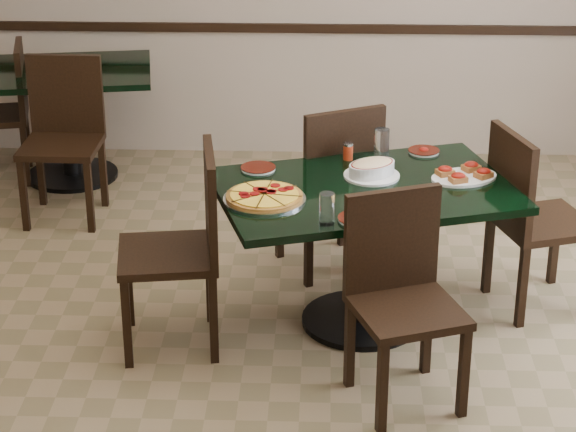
{
  "coord_description": "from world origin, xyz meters",
  "views": [
    {
      "loc": [
        0.1,
        -4.74,
        2.82
      ],
      "look_at": [
        -0.07,
        0.0,
        0.72
      ],
      "focal_mm": 70.0,
      "sensor_mm": 36.0,
      "label": 1
    }
  ],
  "objects_px": {
    "back_table": "(67,102)",
    "chair_right": "(528,211)",
    "back_chair_left": "(7,105)",
    "bruschetta_platter": "(464,174)",
    "chair_left": "(187,238)",
    "pepperoni_pizza": "(264,197)",
    "bread_basket": "(405,199)",
    "main_table": "(364,221)",
    "chair_far": "(334,179)",
    "chair_near": "(400,286)",
    "lasagna_casserole": "(372,168)",
    "back_chair_near": "(64,128)"
  },
  "relations": [
    {
      "from": "back_chair_left",
      "to": "bruschetta_platter",
      "type": "xyz_separation_m",
      "value": [
        2.78,
        -1.8,
        0.27
      ]
    },
    {
      "from": "chair_near",
      "to": "lasagna_casserole",
      "type": "relative_size",
      "value": 3.18
    },
    {
      "from": "bread_basket",
      "to": "back_table",
      "type": "bearing_deg",
      "value": 125.09
    },
    {
      "from": "main_table",
      "to": "back_table",
      "type": "height_order",
      "value": "same"
    },
    {
      "from": "main_table",
      "to": "bruschetta_platter",
      "type": "distance_m",
      "value": 0.55
    },
    {
      "from": "back_chair_near",
      "to": "bruschetta_platter",
      "type": "relative_size",
      "value": 2.39
    },
    {
      "from": "main_table",
      "to": "chair_far",
      "type": "height_order",
      "value": "chair_far"
    },
    {
      "from": "main_table",
      "to": "pepperoni_pizza",
      "type": "height_order",
      "value": "pepperoni_pizza"
    },
    {
      "from": "back_table",
      "to": "lasagna_casserole",
      "type": "bearing_deg",
      "value": -51.95
    },
    {
      "from": "chair_far",
      "to": "lasagna_casserole",
      "type": "bearing_deg",
      "value": 86.28
    },
    {
      "from": "chair_right",
      "to": "back_chair_left",
      "type": "bearing_deg",
      "value": 43.1
    },
    {
      "from": "main_table",
      "to": "chair_near",
      "type": "distance_m",
      "value": 0.64
    },
    {
      "from": "chair_near",
      "to": "back_chair_near",
      "type": "relative_size",
      "value": 0.97
    },
    {
      "from": "main_table",
      "to": "bruschetta_platter",
      "type": "height_order",
      "value": "bruschetta_platter"
    },
    {
      "from": "back_table",
      "to": "bruschetta_platter",
      "type": "height_order",
      "value": "bruschetta_platter"
    },
    {
      "from": "bread_basket",
      "to": "main_table",
      "type": "bearing_deg",
      "value": 118.69
    },
    {
      "from": "chair_right",
      "to": "back_chair_left",
      "type": "relative_size",
      "value": 1.07
    },
    {
      "from": "chair_right",
      "to": "pepperoni_pizza",
      "type": "relative_size",
      "value": 2.47
    },
    {
      "from": "back_table",
      "to": "back_chair_left",
      "type": "relative_size",
      "value": 1.35
    },
    {
      "from": "bread_basket",
      "to": "pepperoni_pizza",
      "type": "bearing_deg",
      "value": 166.6
    },
    {
      "from": "back_table",
      "to": "chair_near",
      "type": "bearing_deg",
      "value": -60.37
    },
    {
      "from": "chair_far",
      "to": "chair_near",
      "type": "bearing_deg",
      "value": 77.82
    },
    {
      "from": "bread_basket",
      "to": "chair_left",
      "type": "bearing_deg",
      "value": 170.44
    },
    {
      "from": "back_chair_near",
      "to": "back_chair_left",
      "type": "distance_m",
      "value": 0.76
    },
    {
      "from": "back_chair_near",
      "to": "pepperoni_pizza",
      "type": "xyz_separation_m",
      "value": [
        1.31,
        -1.53,
        0.22
      ]
    },
    {
      "from": "chair_left",
      "to": "lasagna_casserole",
      "type": "height_order",
      "value": "chair_left"
    },
    {
      "from": "chair_far",
      "to": "back_chair_left",
      "type": "relative_size",
      "value": 1.08
    },
    {
      "from": "back_chair_near",
      "to": "bruschetta_platter",
      "type": "xyz_separation_m",
      "value": [
        2.27,
        -1.23,
        0.22
      ]
    },
    {
      "from": "bruschetta_platter",
      "to": "bread_basket",
      "type": "bearing_deg",
      "value": -154.5
    },
    {
      "from": "main_table",
      "to": "back_table",
      "type": "xyz_separation_m",
      "value": [
        -1.89,
        1.93,
        -0.04
      ]
    },
    {
      "from": "chair_far",
      "to": "chair_near",
      "type": "xyz_separation_m",
      "value": [
        0.29,
        -1.2,
        -0.02
      ]
    },
    {
      "from": "lasagna_casserole",
      "to": "bread_basket",
      "type": "height_order",
      "value": "bread_basket"
    },
    {
      "from": "lasagna_casserole",
      "to": "bruschetta_platter",
      "type": "relative_size",
      "value": 0.73
    },
    {
      "from": "chair_right",
      "to": "bread_basket",
      "type": "xyz_separation_m",
      "value": [
        -0.66,
        -0.45,
        0.25
      ]
    },
    {
      "from": "main_table",
      "to": "back_chair_left",
      "type": "height_order",
      "value": "back_chair_left"
    },
    {
      "from": "main_table",
      "to": "chair_right",
      "type": "height_order",
      "value": "chair_right"
    },
    {
      "from": "back_chair_left",
      "to": "pepperoni_pizza",
      "type": "relative_size",
      "value": 2.32
    },
    {
      "from": "back_table",
      "to": "chair_right",
      "type": "bearing_deg",
      "value": -41.15
    },
    {
      "from": "chair_left",
      "to": "back_chair_left",
      "type": "height_order",
      "value": "chair_left"
    },
    {
      "from": "chair_right",
      "to": "bread_basket",
      "type": "height_order",
      "value": "chair_right"
    },
    {
      "from": "chair_far",
      "to": "chair_right",
      "type": "height_order",
      "value": "chair_far"
    },
    {
      "from": "back_table",
      "to": "pepperoni_pizza",
      "type": "bearing_deg",
      "value": -65.13
    },
    {
      "from": "chair_left",
      "to": "back_chair_near",
      "type": "bearing_deg",
      "value": -157.49
    },
    {
      "from": "back_chair_near",
      "to": "back_chair_left",
      "type": "xyz_separation_m",
      "value": [
        -0.51,
        0.57,
        -0.04
      ]
    },
    {
      "from": "back_chair_left",
      "to": "chair_left",
      "type": "bearing_deg",
      "value": 21.58
    },
    {
      "from": "chair_near",
      "to": "bread_basket",
      "type": "xyz_separation_m",
      "value": [
        0.03,
        0.39,
        0.26
      ]
    },
    {
      "from": "back_table",
      "to": "back_chair_left",
      "type": "distance_m",
      "value": 0.4
    },
    {
      "from": "chair_left",
      "to": "pepperoni_pizza",
      "type": "xyz_separation_m",
      "value": [
        0.37,
        0.04,
        0.2
      ]
    },
    {
      "from": "chair_near",
      "to": "pepperoni_pizza",
      "type": "bearing_deg",
      "value": 124.4
    },
    {
      "from": "chair_left",
      "to": "lasagna_casserole",
      "type": "bearing_deg",
      "value": 103.45
    }
  ]
}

